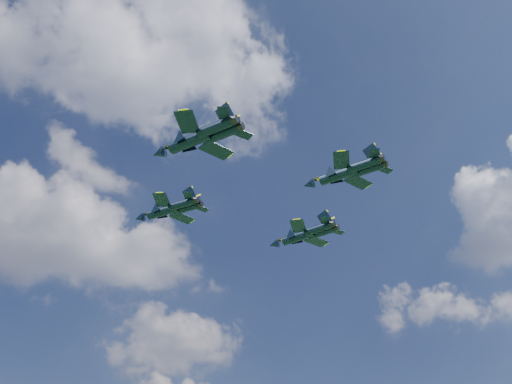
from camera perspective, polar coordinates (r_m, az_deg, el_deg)
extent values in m
cylinder|color=black|center=(101.94, -9.24, -1.92)|extent=(7.07, 6.69, 1.62)
cone|color=black|center=(104.72, -11.61, -2.58)|extent=(2.76, 2.72, 1.53)
ellipsoid|color=brown|center=(103.76, -10.57, -2.07)|extent=(2.50, 2.40, 0.74)
cube|color=black|center=(98.84, -9.42, -0.77)|extent=(3.66, 4.71, 0.16)
cube|color=black|center=(103.27, -7.41, -2.55)|extent=(4.75, 3.90, 0.16)
cube|color=black|center=(97.10, -6.80, -0.35)|extent=(1.86, 2.44, 0.13)
cube|color=black|center=(100.37, -5.39, -1.69)|extent=(2.49, 1.99, 0.13)
cube|color=black|center=(99.07, -6.69, -0.24)|extent=(2.38, 1.59, 2.71)
cube|color=black|center=(100.44, -6.09, -0.80)|extent=(1.63, 2.26, 2.71)
cylinder|color=black|center=(84.33, -6.57, 5.10)|extent=(7.68, 7.98, 1.85)
cone|color=black|center=(87.38, -9.74, 3.81)|extent=(3.10, 3.14, 1.74)
ellipsoid|color=brown|center=(86.37, -8.37, 4.65)|extent=(2.74, 2.82, 0.84)
cube|color=black|center=(81.14, -6.92, 6.99)|extent=(4.39, 5.40, 0.18)
cube|color=black|center=(85.66, -4.01, 4.21)|extent=(5.37, 4.20, 0.18)
cube|color=black|center=(79.30, -3.28, 7.92)|extent=(2.25, 2.83, 0.14)
cube|color=black|center=(82.66, -1.26, 5.78)|extent=(2.78, 2.13, 0.14)
cube|color=black|center=(81.55, -3.14, 7.84)|extent=(2.59, 1.82, 3.09)
cube|color=black|center=(82.94, -2.29, 6.95)|extent=(1.81, 2.69, 3.09)
cylinder|color=black|center=(107.73, 4.28, -4.47)|extent=(6.83, 7.72, 1.72)
cone|color=black|center=(110.19, 1.78, -5.28)|extent=(2.84, 2.95, 1.63)
ellipsoid|color=brown|center=(109.36, 2.84, -4.69)|extent=(2.47, 2.70, 0.78)
cube|color=black|center=(104.33, 4.23, -3.40)|extent=(4.28, 5.06, 0.17)
cube|color=black|center=(109.60, 6.06, -4.92)|extent=(4.95, 3.71, 0.17)
cube|color=black|center=(103.05, 6.93, -2.80)|extent=(2.20, 2.67, 0.13)
cube|color=black|center=(106.93, 8.19, -3.95)|extent=(2.54, 1.87, 0.13)
cube|color=black|center=(105.14, 6.88, -2.64)|extent=(2.32, 1.84, 2.88)
cube|color=black|center=(106.77, 7.42, -3.13)|extent=(1.68, 2.59, 2.88)
cylinder|color=black|center=(88.16, 8.31, 1.72)|extent=(6.70, 7.03, 1.62)
cone|color=black|center=(89.78, 5.27, 0.73)|extent=(2.71, 2.75, 1.53)
ellipsoid|color=brown|center=(89.33, 6.54, 1.41)|extent=(2.40, 2.48, 0.74)
cube|color=black|center=(85.21, 8.53, 3.18)|extent=(3.87, 4.74, 0.16)
cube|color=black|center=(90.17, 10.18, 1.01)|extent=(4.70, 3.66, 0.16)
cube|color=black|center=(84.72, 11.73, 3.83)|extent=(1.98, 2.48, 0.13)
cube|color=black|center=(88.35, 12.81, 2.21)|extent=(2.43, 1.86, 0.13)
cube|color=black|center=(86.67, 11.51, 3.87)|extent=(2.27, 1.61, 2.71)
cube|color=black|center=(88.19, 11.97, 3.18)|extent=(1.59, 2.36, 2.71)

